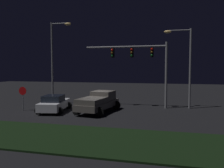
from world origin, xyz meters
TOP-DOWN VIEW (x-y plane):
  - ground_plane at (0.00, 0.00)m, footprint 80.00×80.00m
  - grass_median at (0.00, -8.88)m, footprint 20.24×5.11m
  - pickup_truck at (0.50, -0.69)m, footprint 3.37×5.62m
  - car_sedan at (-3.45, -1.58)m, footprint 2.97×4.65m
  - traffic_signal_gantry at (3.91, 2.71)m, footprint 8.32×0.56m
  - street_lamp_left at (-5.61, 3.02)m, footprint 2.39×0.44m
  - street_lamp_right at (8.07, 3.15)m, footprint 2.64×0.44m
  - stop_sign at (-6.47, -1.89)m, footprint 0.76×0.08m

SIDE VIEW (x-z plane):
  - ground_plane at x=0.00m, z-range 0.00..0.00m
  - grass_median at x=0.00m, z-range 0.00..0.10m
  - car_sedan at x=-3.45m, z-range -0.02..1.49m
  - pickup_truck at x=0.50m, z-range 0.10..1.90m
  - stop_sign at x=-6.47m, z-range 0.45..2.68m
  - traffic_signal_gantry at x=3.91m, z-range 1.65..8.15m
  - street_lamp_right at x=8.07m, z-range 1.04..8.80m
  - street_lamp_left at x=-5.61m, z-range 1.07..10.03m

